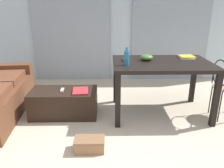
{
  "coord_description": "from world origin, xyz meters",
  "views": [
    {
      "loc": [
        -0.27,
        -1.73,
        1.55
      ],
      "look_at": [
        -0.22,
        1.42,
        0.44
      ],
      "focal_mm": 35.81,
      "sensor_mm": 36.0,
      "label": 1
    }
  ],
  "objects_px": {
    "coffee_table": "(64,103)",
    "bowl": "(147,57)",
    "tv_remote_on_table": "(124,60)",
    "magazine": "(80,91)",
    "craft_table": "(162,69)",
    "shoebox": "(90,144)",
    "wire_chair": "(223,82)",
    "book_stack": "(186,57)",
    "bottle_near": "(127,58)",
    "tv_remote_primary": "(62,90)"
  },
  "relations": [
    {
      "from": "wire_chair",
      "to": "bottle_near",
      "type": "xyz_separation_m",
      "value": [
        -1.35,
        -0.01,
        0.36
      ]
    },
    {
      "from": "tv_remote_on_table",
      "to": "tv_remote_primary",
      "type": "xyz_separation_m",
      "value": [
        -0.9,
        -0.14,
        -0.41
      ]
    },
    {
      "from": "bottle_near",
      "to": "shoebox",
      "type": "bearing_deg",
      "value": -121.49
    },
    {
      "from": "tv_remote_on_table",
      "to": "magazine",
      "type": "bearing_deg",
      "value": -164.85
    },
    {
      "from": "craft_table",
      "to": "bottle_near",
      "type": "distance_m",
      "value": 0.58
    },
    {
      "from": "coffee_table",
      "to": "wire_chair",
      "type": "height_order",
      "value": "wire_chair"
    },
    {
      "from": "bottle_near",
      "to": "book_stack",
      "type": "bearing_deg",
      "value": 23.22
    },
    {
      "from": "book_stack",
      "to": "bowl",
      "type": "bearing_deg",
      "value": -168.3
    },
    {
      "from": "bowl",
      "to": "tv_remote_on_table",
      "type": "relative_size",
      "value": 0.98
    },
    {
      "from": "bowl",
      "to": "tv_remote_primary",
      "type": "distance_m",
      "value": 1.31
    },
    {
      "from": "coffee_table",
      "to": "magazine",
      "type": "distance_m",
      "value": 0.33
    },
    {
      "from": "bowl",
      "to": "tv_remote_on_table",
      "type": "distance_m",
      "value": 0.32
    },
    {
      "from": "craft_table",
      "to": "bowl",
      "type": "height_order",
      "value": "bowl"
    },
    {
      "from": "coffee_table",
      "to": "magazine",
      "type": "height_order",
      "value": "magazine"
    },
    {
      "from": "shoebox",
      "to": "book_stack",
      "type": "bearing_deg",
      "value": 39.54
    },
    {
      "from": "bottle_near",
      "to": "magazine",
      "type": "relative_size",
      "value": 0.84
    },
    {
      "from": "shoebox",
      "to": "bottle_near",
      "type": "bearing_deg",
      "value": 58.51
    },
    {
      "from": "bowl",
      "to": "bottle_near",
      "type": "bearing_deg",
      "value": -138.93
    },
    {
      "from": "book_stack",
      "to": "tv_remote_primary",
      "type": "bearing_deg",
      "value": -171.64
    },
    {
      "from": "tv_remote_primary",
      "to": "shoebox",
      "type": "distance_m",
      "value": 1.04
    },
    {
      "from": "wire_chair",
      "to": "shoebox",
      "type": "xyz_separation_m",
      "value": [
        -1.81,
        -0.76,
        -0.46
      ]
    },
    {
      "from": "craft_table",
      "to": "tv_remote_primary",
      "type": "relative_size",
      "value": 9.38
    },
    {
      "from": "coffee_table",
      "to": "magazine",
      "type": "xyz_separation_m",
      "value": [
        0.25,
        -0.05,
        0.2
      ]
    },
    {
      "from": "coffee_table",
      "to": "shoebox",
      "type": "height_order",
      "value": "coffee_table"
    },
    {
      "from": "coffee_table",
      "to": "tv_remote_on_table",
      "type": "distance_m",
      "value": 1.09
    },
    {
      "from": "coffee_table",
      "to": "bowl",
      "type": "xyz_separation_m",
      "value": [
        1.21,
        0.14,
        0.64
      ]
    },
    {
      "from": "bottle_near",
      "to": "bowl",
      "type": "bearing_deg",
      "value": 41.07
    },
    {
      "from": "magazine",
      "to": "coffee_table",
      "type": "bearing_deg",
      "value": 164.19
    },
    {
      "from": "tv_remote_on_table",
      "to": "magazine",
      "type": "xyz_separation_m",
      "value": [
        -0.63,
        -0.18,
        -0.41
      ]
    },
    {
      "from": "book_stack",
      "to": "magazine",
      "type": "xyz_separation_m",
      "value": [
        -1.58,
        -0.32,
        -0.41
      ]
    },
    {
      "from": "tv_remote_on_table",
      "to": "magazine",
      "type": "relative_size",
      "value": 0.64
    },
    {
      "from": "bottle_near",
      "to": "tv_remote_on_table",
      "type": "distance_m",
      "value": 0.28
    },
    {
      "from": "tv_remote_on_table",
      "to": "tv_remote_primary",
      "type": "relative_size",
      "value": 1.25
    },
    {
      "from": "bottle_near",
      "to": "bowl",
      "type": "relative_size",
      "value": 1.33
    },
    {
      "from": "craft_table",
      "to": "tv_remote_on_table",
      "type": "distance_m",
      "value": 0.55
    },
    {
      "from": "craft_table",
      "to": "tv_remote_primary",
      "type": "bearing_deg",
      "value": -178.33
    },
    {
      "from": "craft_table",
      "to": "tv_remote_on_table",
      "type": "height_order",
      "value": "tv_remote_on_table"
    },
    {
      "from": "wire_chair",
      "to": "shoebox",
      "type": "relative_size",
      "value": 2.53
    },
    {
      "from": "shoebox",
      "to": "wire_chair",
      "type": "bearing_deg",
      "value": 22.72
    },
    {
      "from": "bottle_near",
      "to": "book_stack",
      "type": "relative_size",
      "value": 0.91
    },
    {
      "from": "tv_remote_on_table",
      "to": "tv_remote_primary",
      "type": "height_order",
      "value": "tv_remote_on_table"
    },
    {
      "from": "wire_chair",
      "to": "book_stack",
      "type": "xyz_separation_m",
      "value": [
        -0.42,
        0.39,
        0.27
      ]
    },
    {
      "from": "shoebox",
      "to": "craft_table",
      "type": "bearing_deg",
      "value": 43.32
    },
    {
      "from": "coffee_table",
      "to": "tv_remote_on_table",
      "type": "relative_size",
      "value": 5.2
    },
    {
      "from": "book_stack",
      "to": "tv_remote_primary",
      "type": "height_order",
      "value": "book_stack"
    },
    {
      "from": "craft_table",
      "to": "tv_remote_primary",
      "type": "height_order",
      "value": "craft_table"
    },
    {
      "from": "bowl",
      "to": "tv_remote_on_table",
      "type": "bearing_deg",
      "value": -178.9
    },
    {
      "from": "bowl",
      "to": "shoebox",
      "type": "xyz_separation_m",
      "value": [
        -0.77,
        -1.02,
        -0.76
      ]
    },
    {
      "from": "bowl",
      "to": "tv_remote_on_table",
      "type": "height_order",
      "value": "bowl"
    },
    {
      "from": "coffee_table",
      "to": "magazine",
      "type": "relative_size",
      "value": 3.34
    }
  ]
}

